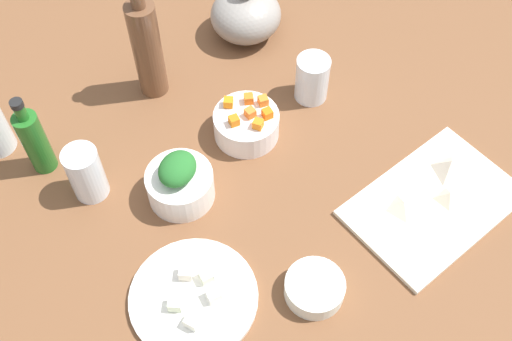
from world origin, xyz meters
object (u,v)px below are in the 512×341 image
Objects in this scene: bottle_1 at (34,141)px; bowl_carrots at (246,125)px; cutting_board at (433,204)px; plate_tofu at (194,297)px; bowl_small_side at (315,288)px; drinking_glass_1 at (312,79)px; bowl_greens at (180,186)px; drinking_glass_0 at (86,173)px; teapot at (246,14)px; bottle_0 at (147,48)px.

bowl_carrots is at bearing -24.92° from bottle_1.
plate_tofu is (-46.08, 10.60, 0.10)cm from cutting_board.
drinking_glass_1 is at bearing 51.74° from bowl_small_side.
bowl_greens is 17.25cm from drinking_glass_0.
plate_tofu is 36.66cm from bowl_carrots.
bottle_1 is (-25.35, 51.52, 5.88)cm from bowl_small_side.
bottle_1 reaches higher than plate_tofu.
bottle_1 reaches higher than bowl_carrots.
cutting_board is 1.82× the size of teapot.
teapot is 53.60cm from bottle_1.
plate_tofu is 51.14cm from drinking_glass_1.
bowl_greens is 45.56cm from teapot.
cutting_board is at bearing -62.06° from bowl_carrots.
cutting_board is 47.29cm from plate_tofu.
plate_tofu is 1.75× the size of bowl_greens.
bowl_small_side is at bearing -107.24° from bowl_carrots.
cutting_board is 1.44× the size of plate_tofu.
plate_tofu is at bearing 147.14° from bowl_small_side.
drinking_glass_1 is at bearing 92.00° from cutting_board.
cutting_board is 3.09× the size of bowl_small_side.
drinking_glass_0 is (-20.79, 40.77, 3.96)cm from bowl_small_side.
bowl_greens is at bearing -171.53° from drinking_glass_1.
bowl_greens is 29.41cm from bottle_0.
bottle_1 is (-17.73, 21.60, 4.47)cm from bowl_greens.
drinking_glass_0 is at bearing -67.00° from bottle_1.
bowl_greens is 0.67× the size of bottle_1.
plate_tofu is 41.89cm from bottle_1.
bottle_1 is at bearing 101.49° from plate_tofu.
bottle_0 reaches higher than bowl_greens.
bowl_carrots is 32.27cm from drinking_glass_0.
bowl_small_side is at bearing -92.17° from bottle_0.
plate_tofu is 1.18× the size of bottle_1.
cutting_board is 2.53× the size of bowl_greens.
bowl_small_side is 0.88× the size of drinking_glass_0.
plate_tofu is 50.44cm from bottle_0.
drinking_glass_1 is (27.75, 35.18, 3.24)cm from bowl_small_side.
bowl_carrots is 36.38cm from bowl_small_side.
bottle_0 reaches higher than cutting_board.
bottle_1 is (-54.30, 51.05, 7.20)cm from cutting_board.
bowl_small_side is at bearing -75.72° from bowl_greens.
drinking_glass_0 is (-31.57, 6.03, 2.95)cm from bowl_carrots.
bottle_0 is 33.88cm from drinking_glass_1.
drinking_glass_0 is 1.14× the size of drinking_glass_1.
bottle_0 is at bearing 111.82° from bowl_carrots.
teapot is at bearing 91.19° from cutting_board.
bowl_small_side is at bearing -128.26° from drinking_glass_1.
drinking_glass_1 is at bearing 1.52° from bowl_carrots.
bowl_greens is 30.90cm from bowl_small_side.
bowl_small_side reaches higher than cutting_board.
drinking_glass_0 reaches higher than cutting_board.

